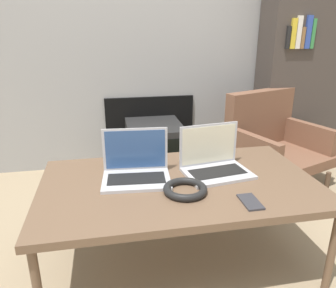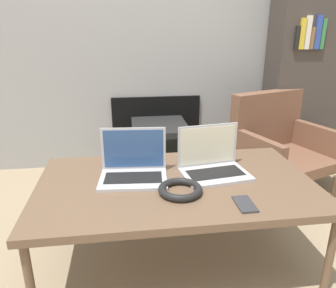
{
  "view_description": "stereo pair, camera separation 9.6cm",
  "coord_description": "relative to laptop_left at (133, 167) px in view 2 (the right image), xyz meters",
  "views": [
    {
      "loc": [
        -0.33,
        -1.1,
        1.18
      ],
      "look_at": [
        0.0,
        0.62,
        0.55
      ],
      "focal_mm": 35.0,
      "sensor_mm": 36.0,
      "label": 1
    },
    {
      "loc": [
        -0.24,
        -1.11,
        1.18
      ],
      "look_at": [
        0.0,
        0.62,
        0.55
      ],
      "focal_mm": 35.0,
      "sensor_mm": 36.0,
      "label": 2
    }
  ],
  "objects": [
    {
      "name": "wall_back",
      "position": [
        0.21,
        1.3,
        0.77
      ],
      "size": [
        7.0,
        0.08,
        2.6
      ],
      "color": "#999999",
      "rests_on": "ground_plane"
    },
    {
      "name": "table",
      "position": [
        0.21,
        -0.08,
        -0.08
      ],
      "size": [
        1.35,
        0.78,
        0.46
      ],
      "color": "brown",
      "rests_on": "ground_plane"
    },
    {
      "name": "laptop_left",
      "position": [
        0.0,
        0.0,
        0.0
      ],
      "size": [
        0.35,
        0.26,
        0.24
      ],
      "rotation": [
        0.0,
        0.0,
        -0.08
      ],
      "color": "#B2B2B7",
      "rests_on": "table"
    },
    {
      "name": "laptop_right",
      "position": [
        0.41,
        -0.0,
        0.0
      ],
      "size": [
        0.36,
        0.28,
        0.24
      ],
      "rotation": [
        0.0,
        0.0,
        0.14
      ],
      "color": "#B2B2B7",
      "rests_on": "table"
    },
    {
      "name": "headphones",
      "position": [
        0.2,
        -0.2,
        -0.04
      ],
      "size": [
        0.2,
        0.2,
        0.03
      ],
      "color": "black",
      "rests_on": "table"
    },
    {
      "name": "phone",
      "position": [
        0.46,
        -0.34,
        -0.05
      ],
      "size": [
        0.07,
        0.14,
        0.01
      ],
      "color": "#333338",
      "rests_on": "table"
    },
    {
      "name": "tv",
      "position": [
        0.24,
        1.0,
        -0.29
      ],
      "size": [
        0.44,
        0.51,
        0.44
      ],
      "color": "black",
      "rests_on": "ground_plane"
    },
    {
      "name": "armchair",
      "position": [
        1.14,
        0.75,
        -0.17
      ],
      "size": [
        0.81,
        0.76,
        0.71
      ],
      "rotation": [
        0.0,
        0.0,
        0.35
      ],
      "color": "brown",
      "rests_on": "ground_plane"
    },
    {
      "name": "bookshelf",
      "position": [
        1.53,
        1.1,
        0.41
      ],
      "size": [
        0.69,
        0.32,
        1.84
      ],
      "color": "#3F3833",
      "rests_on": "ground_plane"
    }
  ]
}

